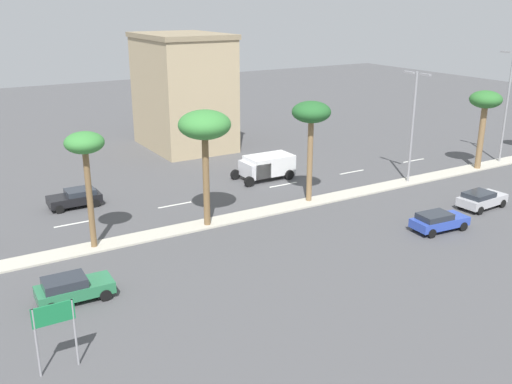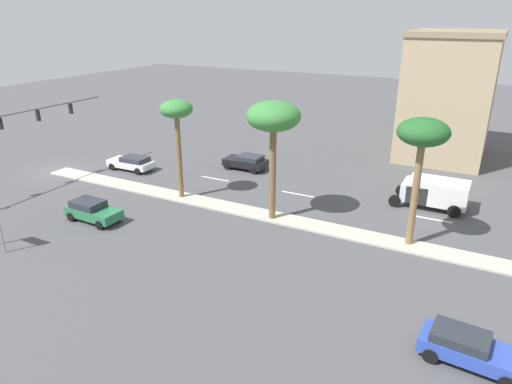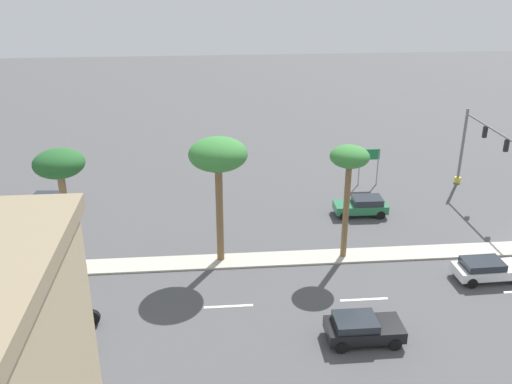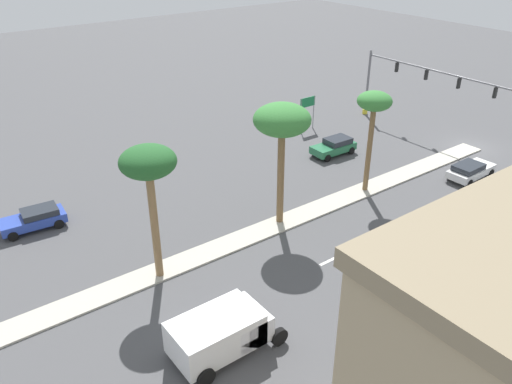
{
  "view_description": "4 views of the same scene",
  "coord_description": "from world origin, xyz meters",
  "px_view_note": "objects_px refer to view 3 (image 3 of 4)",
  "views": [
    {
      "loc": [
        34.77,
        5.41,
        15.24
      ],
      "look_at": [
        2.08,
        24.86,
        2.56
      ],
      "focal_mm": 40.39,
      "sensor_mm": 36.0,
      "label": 1
    },
    {
      "loc": [
        26.83,
        34.74,
        13.54
      ],
      "look_at": [
        3.34,
        22.28,
        3.18
      ],
      "focal_mm": 32.3,
      "sensor_mm": 36.0,
      "label": 2
    },
    {
      "loc": [
        -32.14,
        22.47,
        18.53
      ],
      "look_at": [
        3.98,
        19.29,
        3.16
      ],
      "focal_mm": 39.86,
      "sensor_mm": 36.0,
      "label": 3
    },
    {
      "loc": [
        -22.86,
        41.02,
        18.21
      ],
      "look_at": [
        1.07,
        23.28,
        2.39
      ],
      "focal_mm": 36.36,
      "sensor_mm": 36.0,
      "label": 4
    }
  ],
  "objects_px": {
    "box_truck": "(38,322)",
    "sedan_green_rear": "(362,206)",
    "palm_tree_right": "(218,157)",
    "directional_road_sign": "(369,159)",
    "palm_tree_near": "(349,163)",
    "traffic_signal_gantry": "(491,152)",
    "sedan_blue_outboard": "(44,202)",
    "sedan_white_front": "(488,269)",
    "palm_tree_front": "(60,168)",
    "sedan_black_inboard": "(362,328)"
  },
  "relations": [
    {
      "from": "box_truck",
      "to": "sedan_green_rear",
      "type": "bearing_deg",
      "value": -56.3
    },
    {
      "from": "palm_tree_right",
      "to": "box_truck",
      "type": "distance_m",
      "value": 13.47
    },
    {
      "from": "directional_road_sign",
      "to": "palm_tree_near",
      "type": "xyz_separation_m",
      "value": [
        -12.2,
        4.95,
        4.24
      ]
    },
    {
      "from": "traffic_signal_gantry",
      "to": "box_truck",
      "type": "bearing_deg",
      "value": 115.47
    },
    {
      "from": "box_truck",
      "to": "palm_tree_right",
      "type": "bearing_deg",
      "value": -51.44
    },
    {
      "from": "sedan_blue_outboard",
      "to": "sedan_green_rear",
      "type": "bearing_deg",
      "value": -96.95
    },
    {
      "from": "directional_road_sign",
      "to": "sedan_white_front",
      "type": "relative_size",
      "value": 0.74
    },
    {
      "from": "sedan_green_rear",
      "to": "box_truck",
      "type": "xyz_separation_m",
      "value": [
        -13.6,
        20.4,
        0.45
      ]
    },
    {
      "from": "traffic_signal_gantry",
      "to": "palm_tree_front",
      "type": "xyz_separation_m",
      "value": [
        -7.47,
        30.18,
        2.47
      ]
    },
    {
      "from": "traffic_signal_gantry",
      "to": "sedan_green_rear",
      "type": "bearing_deg",
      "value": 95.03
    },
    {
      "from": "box_truck",
      "to": "sedan_black_inboard",
      "type": "bearing_deg",
      "value": -94.57
    },
    {
      "from": "sedan_black_inboard",
      "to": "sedan_blue_outboard",
      "type": "height_order",
      "value": "sedan_black_inboard"
    },
    {
      "from": "palm_tree_front",
      "to": "sedan_white_front",
      "type": "distance_m",
      "value": 26.36
    },
    {
      "from": "box_truck",
      "to": "palm_tree_near",
      "type": "bearing_deg",
      "value": -67.39
    },
    {
      "from": "directional_road_sign",
      "to": "palm_tree_right",
      "type": "height_order",
      "value": "palm_tree_right"
    },
    {
      "from": "palm_tree_front",
      "to": "sedan_blue_outboard",
      "type": "bearing_deg",
      "value": 23.59
    },
    {
      "from": "palm_tree_right",
      "to": "sedan_green_rear",
      "type": "height_order",
      "value": "palm_tree_right"
    },
    {
      "from": "traffic_signal_gantry",
      "to": "sedan_white_front",
      "type": "distance_m",
      "value": 12.24
    },
    {
      "from": "traffic_signal_gantry",
      "to": "sedan_white_front",
      "type": "xyz_separation_m",
      "value": [
        -10.64,
        4.75,
        -3.74
      ]
    },
    {
      "from": "traffic_signal_gantry",
      "to": "box_truck",
      "type": "xyz_separation_m",
      "value": [
        -14.48,
        30.4,
        -3.24
      ]
    },
    {
      "from": "directional_road_sign",
      "to": "palm_tree_near",
      "type": "relative_size",
      "value": 0.43
    },
    {
      "from": "palm_tree_right",
      "to": "box_truck",
      "type": "bearing_deg",
      "value": 128.56
    },
    {
      "from": "sedan_green_rear",
      "to": "sedan_white_front",
      "type": "relative_size",
      "value": 0.92
    },
    {
      "from": "sedan_black_inboard",
      "to": "sedan_white_front",
      "type": "bearing_deg",
      "value": -60.73
    },
    {
      "from": "sedan_blue_outboard",
      "to": "directional_road_sign",
      "type": "bearing_deg",
      "value": -83.7
    },
    {
      "from": "sedan_green_rear",
      "to": "sedan_blue_outboard",
      "type": "xyz_separation_m",
      "value": [
        2.97,
        24.34,
        -0.03
      ]
    },
    {
      "from": "sedan_blue_outboard",
      "to": "palm_tree_right",
      "type": "bearing_deg",
      "value": -123.92
    },
    {
      "from": "directional_road_sign",
      "to": "palm_tree_near",
      "type": "height_order",
      "value": "palm_tree_near"
    },
    {
      "from": "sedan_blue_outboard",
      "to": "palm_tree_front",
      "type": "bearing_deg",
      "value": -156.41
    },
    {
      "from": "directional_road_sign",
      "to": "sedan_blue_outboard",
      "type": "relative_size",
      "value": 0.77
    },
    {
      "from": "sedan_white_front",
      "to": "palm_tree_right",
      "type": "bearing_deg",
      "value": 77.08
    },
    {
      "from": "sedan_black_inboard",
      "to": "box_truck",
      "type": "distance_m",
      "value": 16.51
    },
    {
      "from": "palm_tree_right",
      "to": "traffic_signal_gantry",
      "type": "bearing_deg",
      "value": -71.67
    },
    {
      "from": "sedan_green_rear",
      "to": "palm_tree_front",
      "type": "bearing_deg",
      "value": 108.09
    },
    {
      "from": "palm_tree_right",
      "to": "sedan_black_inboard",
      "type": "height_order",
      "value": "palm_tree_right"
    },
    {
      "from": "directional_road_sign",
      "to": "box_truck",
      "type": "distance_m",
      "value": 29.74
    },
    {
      "from": "traffic_signal_gantry",
      "to": "sedan_black_inboard",
      "type": "height_order",
      "value": "traffic_signal_gantry"
    },
    {
      "from": "sedan_white_front",
      "to": "sedan_blue_outboard",
      "type": "height_order",
      "value": "sedan_blue_outboard"
    },
    {
      "from": "palm_tree_front",
      "to": "sedan_black_inboard",
      "type": "relative_size",
      "value": 2.02
    },
    {
      "from": "sedan_green_rear",
      "to": "sedan_black_inboard",
      "type": "height_order",
      "value": "sedan_green_rear"
    },
    {
      "from": "palm_tree_near",
      "to": "sedan_white_front",
      "type": "bearing_deg",
      "value": -112.88
    },
    {
      "from": "traffic_signal_gantry",
      "to": "box_truck",
      "type": "distance_m",
      "value": 33.83
    },
    {
      "from": "traffic_signal_gantry",
      "to": "sedan_black_inboard",
      "type": "xyz_separation_m",
      "value": [
        -15.8,
        13.95,
        -3.71
      ]
    },
    {
      "from": "box_truck",
      "to": "traffic_signal_gantry",
      "type": "bearing_deg",
      "value": -64.53
    },
    {
      "from": "palm_tree_right",
      "to": "palm_tree_front",
      "type": "relative_size",
      "value": 1.03
    },
    {
      "from": "sedan_black_inboard",
      "to": "box_truck",
      "type": "relative_size",
      "value": 0.74
    },
    {
      "from": "sedan_green_rear",
      "to": "sedan_blue_outboard",
      "type": "bearing_deg",
      "value": 83.05
    },
    {
      "from": "sedan_white_front",
      "to": "sedan_blue_outboard",
      "type": "xyz_separation_m",
      "value": [
        12.73,
        29.59,
        0.01
      ]
    },
    {
      "from": "sedan_green_rear",
      "to": "palm_tree_near",
      "type": "bearing_deg",
      "value": 155.3
    },
    {
      "from": "palm_tree_right",
      "to": "palm_tree_front",
      "type": "xyz_separation_m",
      "value": [
        -0.54,
        9.24,
        -0.2
      ]
    }
  ]
}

